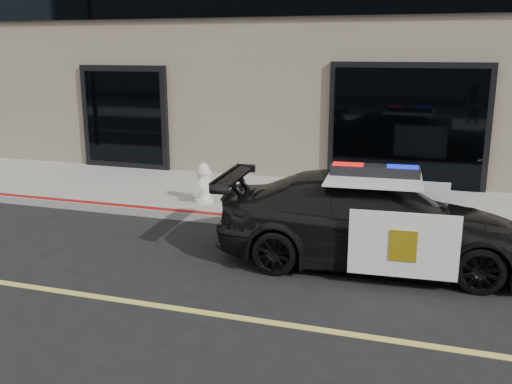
% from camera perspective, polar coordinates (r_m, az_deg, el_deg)
% --- Properties ---
extents(ground, '(120.00, 120.00, 0.00)m').
position_cam_1_polar(ground, '(6.69, 19.26, -14.71)').
color(ground, black).
rests_on(ground, ground).
extents(sidewalk_n, '(60.00, 3.50, 0.15)m').
position_cam_1_polar(sidewalk_n, '(11.57, 18.88, -2.03)').
color(sidewalk_n, gray).
rests_on(sidewalk_n, ground).
extents(police_car, '(2.49, 4.84, 1.50)m').
position_cam_1_polar(police_car, '(8.64, 11.57, -2.77)').
color(police_car, black).
rests_on(police_car, ground).
extents(fire_hydrant, '(0.37, 0.51, 0.81)m').
position_cam_1_polar(fire_hydrant, '(11.40, -5.26, 0.82)').
color(fire_hydrant, white).
rests_on(fire_hydrant, sidewalk_n).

